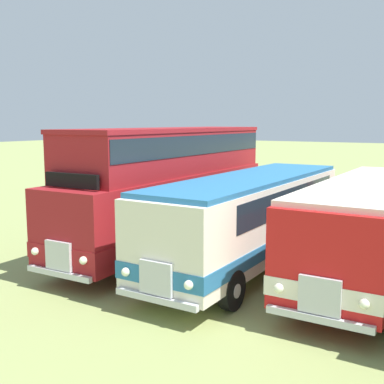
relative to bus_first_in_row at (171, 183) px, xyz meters
The scene contains 3 objects.
bus_first_in_row is the anchor object (origin of this frame).
bus_second_in_row 3.66m from the bus_first_in_row, ahead, with size 2.66×10.62×2.99m.
bus_third_in_row 7.12m from the bus_first_in_row, ahead, with size 2.66×10.05×2.99m.
Camera 1 is at (-0.80, -14.20, 4.70)m, focal length 44.86 mm.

